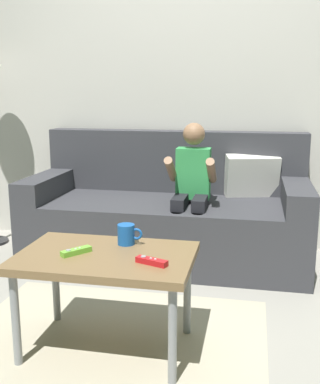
{
  "coord_description": "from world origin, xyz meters",
  "views": [
    {
      "loc": [
        0.43,
        -2.05,
        1.15
      ],
      "look_at": [
        -0.07,
        0.44,
        0.6
      ],
      "focal_mm": 43.79,
      "sensor_mm": 36.0,
      "label": 1
    }
  ],
  "objects_px": {
    "person_seated_on_couch": "(191,187)",
    "game_remote_lime_near_edge": "(76,251)",
    "coffee_mug": "(127,234)",
    "game_remote_red_center": "(152,261)",
    "couch": "(169,215)",
    "coffee_table": "(106,264)"
  },
  "relations": [
    {
      "from": "couch",
      "to": "coffee_mug",
      "type": "bearing_deg",
      "value": -89.96
    },
    {
      "from": "coffee_mug",
      "to": "game_remote_lime_near_edge",
      "type": "bearing_deg",
      "value": -136.22
    },
    {
      "from": "game_remote_red_center",
      "to": "coffee_mug",
      "type": "height_order",
      "value": "coffee_mug"
    },
    {
      "from": "coffee_table",
      "to": "game_remote_lime_near_edge",
      "type": "xyz_separation_m",
      "value": [
        -0.12,
        -0.03,
        0.06
      ]
    },
    {
      "from": "couch",
      "to": "coffee_mug",
      "type": "height_order",
      "value": "couch"
    },
    {
      "from": "person_seated_on_couch",
      "to": "game_remote_lime_near_edge",
      "type": "height_order",
      "value": "person_seated_on_couch"
    },
    {
      "from": "couch",
      "to": "coffee_mug",
      "type": "relative_size",
      "value": 16.03
    },
    {
      "from": "person_seated_on_couch",
      "to": "game_remote_red_center",
      "type": "xyz_separation_m",
      "value": [
        -0.01,
        -1.15,
        -0.08
      ]
    },
    {
      "from": "couch",
      "to": "game_remote_lime_near_edge",
      "type": "distance_m",
      "value": 1.3
    },
    {
      "from": "game_remote_lime_near_edge",
      "to": "coffee_mug",
      "type": "distance_m",
      "value": 0.25
    },
    {
      "from": "person_seated_on_couch",
      "to": "coffee_mug",
      "type": "height_order",
      "value": "person_seated_on_couch"
    },
    {
      "from": "person_seated_on_couch",
      "to": "game_remote_lime_near_edge",
      "type": "distance_m",
      "value": 1.15
    },
    {
      "from": "person_seated_on_couch",
      "to": "game_remote_red_center",
      "type": "distance_m",
      "value": 1.15
    },
    {
      "from": "person_seated_on_couch",
      "to": "game_remote_red_center",
      "type": "relative_size",
      "value": 6.63
    },
    {
      "from": "game_remote_lime_near_edge",
      "to": "coffee_table",
      "type": "bearing_deg",
      "value": 12.68
    },
    {
      "from": "coffee_mug",
      "to": "game_remote_red_center",
      "type": "bearing_deg",
      "value": -53.59
    },
    {
      "from": "coffee_mug",
      "to": "person_seated_on_couch",
      "type": "bearing_deg",
      "value": 79.0
    },
    {
      "from": "coffee_table",
      "to": "game_remote_lime_near_edge",
      "type": "height_order",
      "value": "game_remote_lime_near_edge"
    },
    {
      "from": "game_remote_red_center",
      "to": "coffee_mug",
      "type": "bearing_deg",
      "value": 126.41
    },
    {
      "from": "game_remote_red_center",
      "to": "coffee_mug",
      "type": "xyz_separation_m",
      "value": [
        -0.17,
        0.23,
        0.04
      ]
    },
    {
      "from": "game_remote_lime_near_edge",
      "to": "game_remote_red_center",
      "type": "height_order",
      "value": "same"
    },
    {
      "from": "coffee_mug",
      "to": "couch",
      "type": "bearing_deg",
      "value": 90.04
    }
  ]
}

